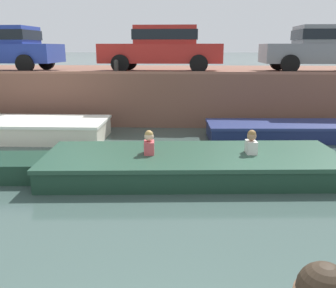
% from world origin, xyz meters
% --- Properties ---
extents(ground_plane, '(400.00, 400.00, 0.00)m').
position_xyz_m(ground_plane, '(0.00, 5.15, 0.00)').
color(ground_plane, '#384C47').
extents(far_quay_wall, '(60.00, 6.00, 1.74)m').
position_xyz_m(far_quay_wall, '(0.00, 13.31, 0.87)').
color(far_quay_wall, brown).
rests_on(far_quay_wall, ground).
extents(far_wall_coping, '(60.00, 0.24, 0.08)m').
position_xyz_m(far_wall_coping, '(0.00, 10.43, 1.78)').
color(far_wall_coping, '#925F4C').
rests_on(far_wall_coping, far_quay_wall).
extents(boat_moored_west_cream, '(5.57, 1.92, 0.55)m').
position_xyz_m(boat_moored_west_cream, '(-4.62, 8.62, 0.27)').
color(boat_moored_west_cream, silver).
rests_on(boat_moored_west_cream, ground).
extents(boat_moored_central_navy, '(5.49, 1.70, 0.46)m').
position_xyz_m(boat_moored_central_navy, '(3.37, 8.94, 0.23)').
color(boat_moored_central_navy, navy).
rests_on(boat_moored_central_navy, ground).
extents(motorboat_passing, '(7.30, 2.48, 0.95)m').
position_xyz_m(motorboat_passing, '(0.09, 5.60, 0.24)').
color(motorboat_passing, '#193828').
rests_on(motorboat_passing, ground).
extents(car_leftmost_blue, '(4.11, 2.12, 1.54)m').
position_xyz_m(car_leftmost_blue, '(-6.28, 11.74, 2.58)').
color(car_leftmost_blue, '#233893').
rests_on(car_leftmost_blue, far_quay_wall).
extents(car_left_inner_red, '(4.23, 2.04, 1.54)m').
position_xyz_m(car_left_inner_red, '(-0.57, 11.74, 2.58)').
color(car_left_inner_red, '#B2231E').
rests_on(car_left_inner_red, far_quay_wall).
extents(car_centre_grey, '(4.00, 2.10, 1.54)m').
position_xyz_m(car_centre_grey, '(4.92, 11.74, 2.58)').
color(car_centre_grey, slate).
rests_on(car_centre_grey, far_quay_wall).
extents(mooring_bollard_mid, '(0.15, 0.15, 0.45)m').
position_xyz_m(mooring_bollard_mid, '(-2.03, 10.56, 1.98)').
color(mooring_bollard_mid, '#2D2B28').
rests_on(mooring_bollard_mid, far_quay_wall).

